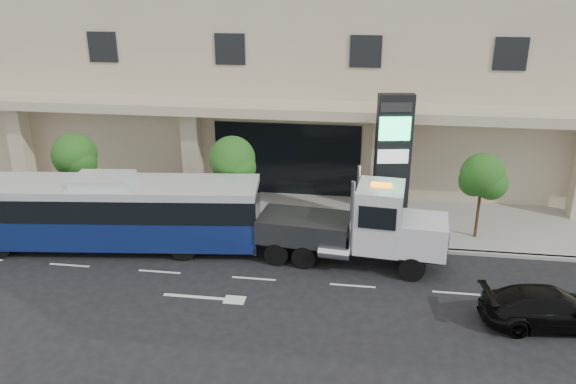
% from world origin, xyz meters
% --- Properties ---
extents(ground, '(120.00, 120.00, 0.00)m').
position_xyz_m(ground, '(0.00, 0.00, 0.00)').
color(ground, black).
rests_on(ground, ground).
extents(sidewalk, '(120.00, 6.00, 0.15)m').
position_xyz_m(sidewalk, '(0.00, 5.00, 0.07)').
color(sidewalk, gray).
rests_on(sidewalk, ground).
extents(curb, '(120.00, 0.30, 0.15)m').
position_xyz_m(curb, '(0.00, 2.00, 0.07)').
color(curb, gray).
rests_on(curb, ground).
extents(convention_center, '(60.00, 17.60, 20.00)m').
position_xyz_m(convention_center, '(-0.00, 15.42, 9.97)').
color(convention_center, tan).
rests_on(convention_center, ground).
extents(tree_left, '(2.27, 2.20, 4.22)m').
position_xyz_m(tree_left, '(-9.97, 3.59, 3.11)').
color(tree_left, '#422B19').
rests_on(tree_left, sidewalk).
extents(tree_mid, '(2.28, 2.20, 4.38)m').
position_xyz_m(tree_mid, '(-1.97, 3.59, 3.26)').
color(tree_mid, '#422B19').
rests_on(tree_mid, sidewalk).
extents(tree_right, '(2.10, 2.00, 4.04)m').
position_xyz_m(tree_right, '(9.53, 3.59, 3.04)').
color(tree_right, '#422B19').
rests_on(tree_right, sidewalk).
extents(city_bus, '(13.73, 4.39, 3.42)m').
position_xyz_m(city_bus, '(-7.03, 0.46, 1.74)').
color(city_bus, black).
rests_on(city_bus, ground).
extents(tow_truck, '(8.95, 2.91, 4.05)m').
position_xyz_m(tow_truck, '(4.16, 0.45, 1.67)').
color(tow_truck, '#2D3033').
rests_on(tow_truck, ground).
extents(black_sedan, '(4.93, 2.45, 1.38)m').
position_xyz_m(black_sedan, '(10.89, -3.22, 0.69)').
color(black_sedan, black).
rests_on(black_sedan, ground).
extents(signage_pylon, '(1.69, 0.86, 6.50)m').
position_xyz_m(signage_pylon, '(5.50, 4.04, 3.45)').
color(signage_pylon, black).
rests_on(signage_pylon, sidewalk).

